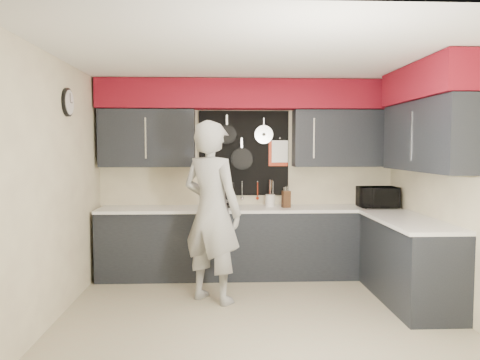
{
  "coord_description": "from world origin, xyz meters",
  "views": [
    {
      "loc": [
        -0.38,
        -4.64,
        1.71
      ],
      "look_at": [
        -0.16,
        0.5,
        1.35
      ],
      "focal_mm": 35.0,
      "sensor_mm": 36.0,
      "label": 1
    }
  ],
  "objects_px": {
    "microwave": "(377,197)",
    "utensil_crock": "(270,200)",
    "coffee_maker": "(225,194)",
    "person": "(212,212)",
    "knife_block": "(286,199)"
  },
  "relations": [
    {
      "from": "microwave",
      "to": "utensil_crock",
      "type": "height_order",
      "value": "microwave"
    },
    {
      "from": "microwave",
      "to": "coffee_maker",
      "type": "height_order",
      "value": "coffee_maker"
    },
    {
      "from": "utensil_crock",
      "to": "person",
      "type": "relative_size",
      "value": 0.08
    },
    {
      "from": "microwave",
      "to": "knife_block",
      "type": "height_order",
      "value": "microwave"
    },
    {
      "from": "microwave",
      "to": "utensil_crock",
      "type": "relative_size",
      "value": 3.01
    },
    {
      "from": "knife_block",
      "to": "person",
      "type": "bearing_deg",
      "value": -145.27
    },
    {
      "from": "knife_block",
      "to": "person",
      "type": "relative_size",
      "value": 0.11
    },
    {
      "from": "utensil_crock",
      "to": "coffee_maker",
      "type": "height_order",
      "value": "coffee_maker"
    },
    {
      "from": "microwave",
      "to": "utensil_crock",
      "type": "xyz_separation_m",
      "value": [
        -1.4,
        0.14,
        -0.05
      ]
    },
    {
      "from": "microwave",
      "to": "knife_block",
      "type": "xyz_separation_m",
      "value": [
        -1.2,
        0.04,
        -0.03
      ]
    },
    {
      "from": "knife_block",
      "to": "coffee_maker",
      "type": "distance_m",
      "value": 0.8
    },
    {
      "from": "knife_block",
      "to": "coffee_maker",
      "type": "xyz_separation_m",
      "value": [
        -0.79,
        0.1,
        0.06
      ]
    },
    {
      "from": "microwave",
      "to": "coffee_maker",
      "type": "xyz_separation_m",
      "value": [
        -1.99,
        0.14,
        0.03
      ]
    },
    {
      "from": "utensil_crock",
      "to": "coffee_maker",
      "type": "relative_size",
      "value": 0.5
    },
    {
      "from": "microwave",
      "to": "knife_block",
      "type": "distance_m",
      "value": 1.2
    }
  ]
}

